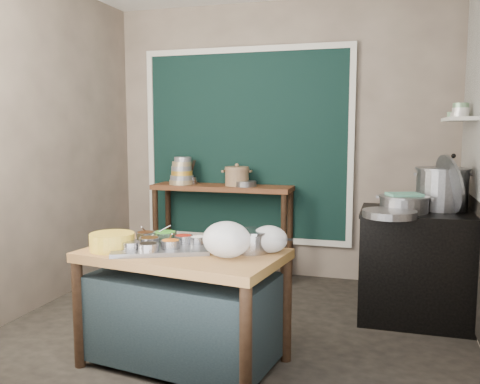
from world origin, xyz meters
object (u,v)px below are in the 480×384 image
(back_counter, at_px, (222,230))
(stove_block, at_px, (419,267))
(saucepan, at_px, (252,241))
(utensil_cup, at_px, (191,180))
(stock_pot, at_px, (442,189))
(steamer, at_px, (404,204))
(yellow_basin, at_px, (112,242))
(prep_table, at_px, (184,308))
(condiment_tray, at_px, (161,247))
(ceramic_crock, at_px, (237,177))

(back_counter, distance_m, stove_block, 2.04)
(back_counter, distance_m, saucepan, 2.11)
(utensil_cup, distance_m, stock_pot, 2.48)
(steamer, bearing_deg, back_counter, 155.04)
(stock_pot, bearing_deg, saucepan, -133.43)
(stove_block, relative_size, utensil_cup, 6.85)
(yellow_basin, distance_m, utensil_cup, 2.15)
(back_counter, xyz_separation_m, stock_pot, (2.06, -0.61, 0.57))
(prep_table, height_order, utensil_cup, utensil_cup)
(condiment_tray, bearing_deg, stock_pot, 37.85)
(yellow_basin, relative_size, stock_pot, 0.66)
(back_counter, relative_size, ceramic_crock, 5.61)
(yellow_basin, bearing_deg, stock_pot, 35.69)
(prep_table, xyz_separation_m, utensil_cup, (-0.75, 2.02, 0.61))
(saucepan, bearing_deg, utensil_cup, 110.61)
(condiment_tray, distance_m, steamer, 1.93)
(condiment_tray, bearing_deg, yellow_basin, -160.43)
(stock_pot, bearing_deg, prep_table, -139.74)
(stock_pot, bearing_deg, yellow_basin, -144.31)
(prep_table, xyz_separation_m, condiment_tray, (-0.15, -0.00, 0.39))
(prep_table, bearing_deg, condiment_tray, -170.62)
(stove_block, height_order, saucepan, saucepan)
(utensil_cup, bearing_deg, stove_block, -18.29)
(back_counter, distance_m, condiment_tray, 2.05)
(ceramic_crock, xyz_separation_m, steamer, (1.60, -0.82, -0.09))
(yellow_basin, distance_m, saucepan, 0.89)
(back_counter, bearing_deg, ceramic_crock, -1.83)
(condiment_tray, relative_size, stock_pot, 1.40)
(yellow_basin, bearing_deg, steamer, 35.62)
(condiment_tray, height_order, yellow_basin, yellow_basin)
(yellow_basin, bearing_deg, prep_table, 13.45)
(prep_table, bearing_deg, stock_pot, 48.81)
(back_counter, relative_size, yellow_basin, 5.12)
(stock_pot, relative_size, steamer, 1.09)
(prep_table, distance_m, steamer, 1.89)
(utensil_cup, height_order, stock_pot, stock_pot)
(ceramic_crock, relative_size, stock_pot, 0.60)
(back_counter, relative_size, stock_pot, 3.37)
(prep_table, relative_size, saucepan, 4.92)
(yellow_basin, relative_size, utensil_cup, 2.16)
(condiment_tray, bearing_deg, back_counter, 97.29)
(prep_table, relative_size, steamer, 3.17)
(prep_table, height_order, saucepan, saucepan)
(condiment_tray, xyz_separation_m, ceramic_crock, (-0.10, 2.00, 0.27))
(saucepan, relative_size, stock_pot, 0.59)
(stove_block, xyz_separation_m, stock_pot, (0.16, 0.12, 0.62))
(steamer, bearing_deg, prep_table, -138.91)
(prep_table, distance_m, stock_pot, 2.26)
(ceramic_crock, relative_size, steamer, 0.65)
(condiment_tray, xyz_separation_m, utensil_cup, (-0.60, 2.02, 0.23))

